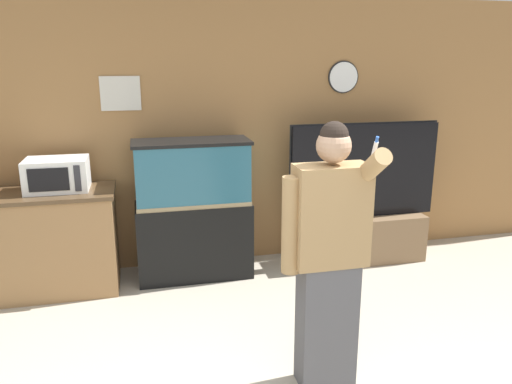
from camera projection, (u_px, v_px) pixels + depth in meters
The scene contains 6 objects.
wall_back_paneled at pixel (191, 135), 4.83m from camera, with size 10.00×0.08×2.60m.
counter_island at pixel (31, 243), 4.36m from camera, with size 1.47×0.61×0.92m.
microwave at pixel (57, 175), 4.29m from camera, with size 0.52×0.38×0.28m.
aquarium_on_stand at pixel (193, 210), 4.66m from camera, with size 1.06×0.46×1.31m.
tv_on_stand at pixel (362, 222), 5.07m from camera, with size 1.54×0.40×1.42m.
person_standing at pixel (328, 255), 3.01m from camera, with size 0.53×0.40×1.69m.
Camera 1 is at (-0.49, -1.95, 2.03)m, focal length 35.00 mm.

